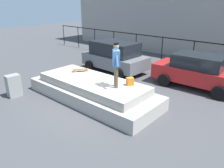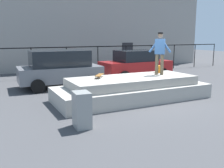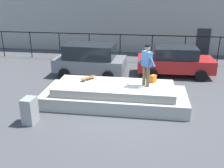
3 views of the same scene
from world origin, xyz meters
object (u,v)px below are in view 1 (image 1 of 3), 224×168
object	(u,v)px
car_grey_hatchback_near	(115,56)
utility_box	(14,86)
car_red_sedan_mid	(198,71)
skateboarder	(116,62)
skateboard	(81,70)
backpack	(130,81)

from	to	relation	value
car_grey_hatchback_near	utility_box	xyz separation A→B (m)	(-1.00, -6.02, -0.46)
car_red_sedan_mid	skateboarder	bearing A→B (deg)	-109.61
skateboard	car_grey_hatchback_near	xyz separation A→B (m)	(-0.69, 3.39, -0.06)
skateboarder	car_grey_hatchback_near	size ratio (longest dim) A/B	0.43
skateboard	utility_box	world-z (taller)	skateboard
backpack	utility_box	size ratio (longest dim) A/B	0.31
skateboarder	utility_box	world-z (taller)	skateboarder
skateboarder	backpack	world-z (taller)	skateboarder
car_grey_hatchback_near	utility_box	bearing A→B (deg)	-99.47
skateboard	car_grey_hatchback_near	size ratio (longest dim) A/B	0.18
skateboarder	utility_box	bearing A→B (deg)	-152.75
skateboard	backpack	size ratio (longest dim) A/B	2.32
skateboarder	skateboard	distance (m)	2.81
car_grey_hatchback_near	car_red_sedan_mid	distance (m)	4.96
car_grey_hatchback_near	backpack	bearing A→B (deg)	-42.11
car_grey_hatchback_near	skateboard	bearing A→B (deg)	-78.49
skateboard	car_red_sedan_mid	world-z (taller)	car_red_sedan_mid
backpack	car_grey_hatchback_near	distance (m)	4.88
skateboarder	skateboard	xyz separation A→B (m)	(-2.62, 0.40, -0.93)
backpack	car_grey_hatchback_near	size ratio (longest dim) A/B	0.08
skateboarder	utility_box	size ratio (longest dim) A/B	1.73
backpack	car_red_sedan_mid	xyz separation A→B (m)	(1.29, 3.97, -0.22)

